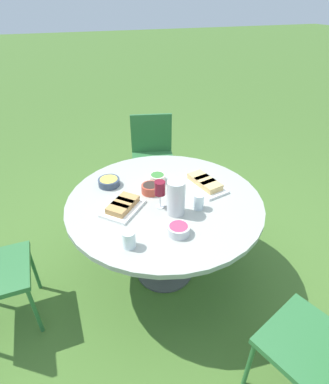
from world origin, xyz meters
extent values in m
plane|color=#446B2B|center=(0.00, 0.00, 0.00)|extent=(40.00, 40.00, 0.00)
cylinder|color=#4C4C51|center=(0.00, 0.00, 0.01)|extent=(0.46, 0.46, 0.02)
cylinder|color=#4C4C51|center=(0.00, 0.00, 0.36)|extent=(0.11, 0.11, 0.68)
cylinder|color=#9EA399|center=(0.00, 0.00, 0.71)|extent=(1.37, 1.37, 0.03)
cube|color=#2D6B38|center=(-1.09, -0.39, 0.45)|extent=(0.54, 0.56, 0.04)
cylinder|color=#2D6B38|center=(-0.85, -0.51, 0.22)|extent=(0.03, 0.03, 0.43)
cylinder|color=#2D6B38|center=(-0.98, -0.14, 0.22)|extent=(0.03, 0.03, 0.43)
cube|color=#2D6B38|center=(1.10, -0.27, 0.45)|extent=(0.51, 0.53, 0.04)
cube|color=#2D6B38|center=(1.29, -0.31, 0.68)|extent=(0.13, 0.43, 0.42)
cylinder|color=#2D6B38|center=(0.97, -0.03, 0.22)|extent=(0.03, 0.03, 0.43)
cylinder|color=#2D6B38|center=(0.87, -0.41, 0.22)|extent=(0.03, 0.03, 0.43)
cylinder|color=#2D6B38|center=(1.33, -0.12, 0.22)|extent=(0.03, 0.03, 0.43)
cylinder|color=#2D6B38|center=(1.23, -0.50, 0.22)|extent=(0.03, 0.03, 0.43)
cylinder|color=#2D6B38|center=(-0.22, 0.97, 0.22)|extent=(0.03, 0.03, 0.43)
cylinder|color=#2D6B38|center=(0.17, 0.98, 0.22)|extent=(0.03, 0.03, 0.43)
cylinder|color=silver|center=(-0.17, -0.02, 0.85)|extent=(0.12, 0.12, 0.24)
cone|color=silver|center=(-0.12, -0.02, 0.95)|extent=(0.03, 0.03, 0.03)
cylinder|color=silver|center=(-0.08, 0.06, 0.73)|extent=(0.06, 0.06, 0.01)
cylinder|color=silver|center=(-0.08, 0.06, 0.78)|extent=(0.01, 0.01, 0.10)
cylinder|color=maroon|center=(-0.08, 0.06, 0.88)|extent=(0.07, 0.07, 0.10)
cube|color=white|center=(0.06, -0.34, 0.74)|extent=(0.38, 0.26, 0.02)
cube|color=tan|center=(-0.02, -0.35, 0.77)|extent=(0.14, 0.15, 0.04)
cube|color=tan|center=(0.06, -0.34, 0.77)|extent=(0.14, 0.15, 0.04)
cube|color=tan|center=(0.13, -0.32, 0.77)|extent=(0.14, 0.15, 0.04)
cube|color=white|center=(-0.02, 0.30, 0.74)|extent=(0.34, 0.34, 0.02)
cube|color=#B2844C|center=(0.03, 0.26, 0.77)|extent=(0.16, 0.16, 0.04)
cube|color=#B2844C|center=(-0.02, 0.30, 0.77)|extent=(0.16, 0.16, 0.04)
cube|color=#B2844C|center=(-0.07, 0.35, 0.77)|extent=(0.16, 0.16, 0.04)
cylinder|color=#334256|center=(0.32, 0.33, 0.75)|extent=(0.16, 0.16, 0.05)
cylinder|color=#E0C147|center=(0.32, 0.33, 0.77)|extent=(0.13, 0.13, 0.02)
cylinder|color=beige|center=(0.25, -0.03, 0.76)|extent=(0.12, 0.12, 0.06)
cylinder|color=#387533|center=(0.25, -0.03, 0.77)|extent=(0.10, 0.10, 0.03)
cylinder|color=#B74733|center=(0.11, 0.07, 0.76)|extent=(0.13, 0.13, 0.06)
cylinder|color=#2D231E|center=(0.11, 0.07, 0.78)|extent=(0.11, 0.11, 0.03)
cylinder|color=silver|center=(-0.37, 0.04, 0.76)|extent=(0.14, 0.14, 0.06)
cylinder|color=#D6385B|center=(-0.37, 0.04, 0.77)|extent=(0.11, 0.11, 0.03)
cylinder|color=silver|center=(-0.18, -0.18, 0.78)|extent=(0.07, 0.07, 0.11)
cylinder|color=silver|center=(-0.38, 0.35, 0.78)|extent=(0.08, 0.08, 0.11)
camera|label=1|loc=(-1.63, 0.59, 1.93)|focal=28.00mm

